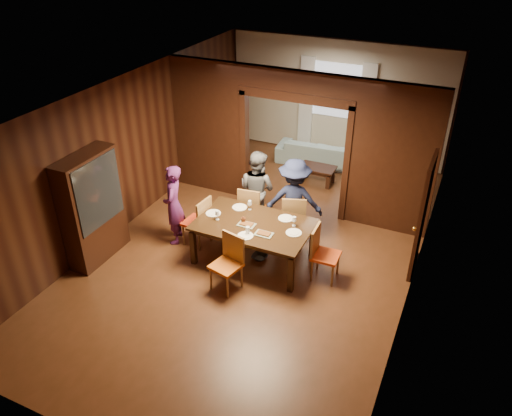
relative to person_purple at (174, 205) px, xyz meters
The scene contains 32 objects.
floor 1.80m from the person_purple, 18.14° to the left, with size 9.00×9.00×0.00m, color #4F2C16.
ceiling 2.68m from the person_purple, 18.14° to the left, with size 5.50×9.00×0.02m, color silver.
room_walls 2.94m from the person_purple, 57.18° to the left, with size 5.52×9.01×2.90m.
person_purple is the anchor object (origin of this frame).
person_grey 1.63m from the person_purple, 44.46° to the left, with size 0.77×0.60×1.59m, color #5C5E64.
person_navy 2.22m from the person_purple, 27.17° to the left, with size 1.05×0.61×1.63m, color #181E3D.
sofa 4.59m from the person_purple, 72.64° to the left, with size 2.01×0.79×0.59m, color #97BCC6.
serving_bowl 1.69m from the person_purple, ahead, with size 0.28×0.28×0.07m, color black.
dining_table 1.64m from the person_purple, ahead, with size 2.00×1.24×0.76m, color black.
coffee_table 3.78m from the person_purple, 63.28° to the left, with size 0.80×0.50×0.40m, color black.
chair_left 0.50m from the person_purple, 12.57° to the left, with size 0.44×0.44×0.97m, color red, non-canonical shape.
chair_right 2.93m from the person_purple, ahead, with size 0.44×0.44×0.97m, color #E14815, non-canonical shape.
chair_far_l 1.51m from the person_purple, 39.28° to the left, with size 0.44×0.44×0.97m, color orange, non-canonical shape.
chair_far_r 2.24m from the person_purple, 26.15° to the left, with size 0.44×0.44×0.97m, color orange, non-canonical shape.
chair_near 1.77m from the person_purple, 29.52° to the right, with size 0.44×0.44×0.97m, color #D05D13, non-canonical shape.
hutch 1.42m from the person_purple, 134.80° to the right, with size 0.40×1.20×2.00m, color black.
door_right 4.37m from the person_purple, 13.33° to the left, with size 0.06×0.90×2.10m, color black.
window_far 5.26m from the person_purple, 72.68° to the left, with size 1.20×0.03×1.30m, color silver.
curtain_left 4.99m from the person_purple, 80.83° to the left, with size 0.35×0.06×2.40m, color white.
curtain_right 5.44m from the person_purple, 64.95° to the left, with size 0.35×0.06×2.40m, color white.
plate_left 0.80m from the person_purple, ahead, with size 0.27×0.27×0.01m, color silver.
plate_far_l 1.22m from the person_purple, 21.03° to the left, with size 0.27×0.27×0.01m, color silver.
plate_far_r 2.09m from the person_purple, 11.99° to the left, with size 0.27×0.27×0.01m, color silver.
plate_right 2.33m from the person_purple, ahead, with size 0.27×0.27×0.01m, color silver.
plate_near 1.67m from the person_purple, 12.32° to the right, with size 0.27×0.27×0.01m, color silver.
platter_a 1.51m from the person_purple, ahead, with size 0.30×0.20×0.04m, color slate.
platter_b 1.90m from the person_purple, ahead, with size 0.30×0.20×0.04m, color gray.
wineglass_left 0.97m from the person_purple, ahead, with size 0.08×0.08×0.18m, color silver, non-canonical shape.
wineglass_far 1.41m from the person_purple, 18.89° to the left, with size 0.08×0.08×0.18m, color white, non-canonical shape.
wineglass_right 2.27m from the person_purple, ahead, with size 0.08×0.08×0.18m, color white, non-canonical shape.
tumbler 1.66m from the person_purple, ahead, with size 0.07×0.07×0.14m, color white.
condiment_jar 1.42m from the person_purple, ahead, with size 0.08×0.08×0.11m, color #4C2411, non-canonical shape.
Camera 1 is at (3.11, -7.04, 5.41)m, focal length 35.00 mm.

